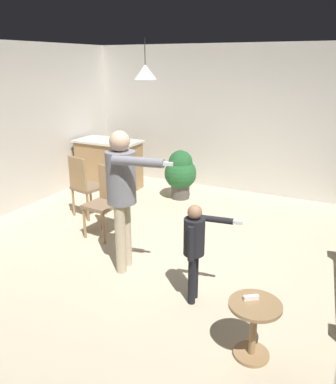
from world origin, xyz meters
The scene contains 11 objects.
ground centered at (0.00, 0.00, 0.00)m, with size 7.68×7.68×0.00m, color beige.
wall_back centered at (0.00, 3.20, 1.35)m, with size 6.40×0.10×2.70m, color beige.
kitchen_counter centered at (-2.45, 2.19, 0.48)m, with size 1.26×0.66×0.95m.
side_table_by_couch centered at (1.31, -1.14, 0.33)m, with size 0.44×0.44×0.52m.
person_adult centered at (-0.45, -0.36, 1.04)m, with size 0.86×0.48×1.68m.
person_child centered at (0.55, -0.61, 0.67)m, with size 0.54×0.36×1.07m.
dining_chair_by_counter centered at (-1.22, 0.33, 0.55)m, with size 0.46×0.46×1.00m.
dining_chair_near_wall centered at (-1.92, 0.76, 0.55)m, with size 0.50×0.50×1.00m.
potted_plant_corner centered at (-0.93, 2.25, 0.49)m, with size 0.58×0.58×0.89m.
spare_remote_on_table centered at (1.27, -1.10, 0.54)m, with size 0.04×0.13×0.04m, color white.
ceiling_light_pendant centered at (-0.93, 1.04, 2.25)m, with size 0.32×0.32×0.55m.
Camera 1 is at (1.89, -3.87, 2.40)m, focal length 36.27 mm.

